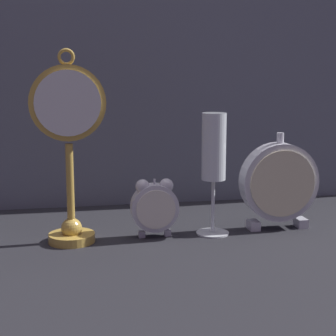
% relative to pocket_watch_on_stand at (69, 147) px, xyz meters
% --- Properties ---
extents(ground_plane, '(4.00, 4.00, 0.00)m').
position_rel_pocket_watch_on_stand_xyz_m(ground_plane, '(0.19, -0.05, -0.18)').
color(ground_plane, '#232328').
extents(fabric_backdrop_drape, '(1.53, 0.01, 0.65)m').
position_rel_pocket_watch_on_stand_xyz_m(fabric_backdrop_drape, '(0.19, 0.27, 0.15)').
color(fabric_backdrop_drape, slate).
rests_on(fabric_backdrop_drape, ground_plane).
extents(pocket_watch_on_stand, '(0.14, 0.09, 0.35)m').
position_rel_pocket_watch_on_stand_xyz_m(pocket_watch_on_stand, '(0.00, 0.00, 0.00)').
color(pocket_watch_on_stand, gold).
rests_on(pocket_watch_on_stand, ground_plane).
extents(alarm_clock_twin_bell, '(0.09, 0.03, 0.11)m').
position_rel_pocket_watch_on_stand_xyz_m(alarm_clock_twin_bell, '(0.16, 0.00, -0.12)').
color(alarm_clock_twin_bell, silver).
rests_on(alarm_clock_twin_bell, ground_plane).
extents(mantel_clock_silver, '(0.15, 0.04, 0.19)m').
position_rel_pocket_watch_on_stand_xyz_m(mantel_clock_silver, '(0.41, 0.01, -0.08)').
color(mantel_clock_silver, silver).
rests_on(mantel_clock_silver, ground_plane).
extents(champagne_flute, '(0.06, 0.06, 0.23)m').
position_rel_pocket_watch_on_stand_xyz_m(champagne_flute, '(0.27, 0.00, -0.02)').
color(champagne_flute, silver).
rests_on(champagne_flute, ground_plane).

